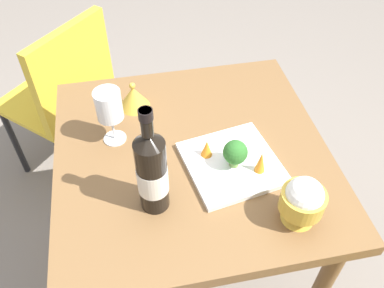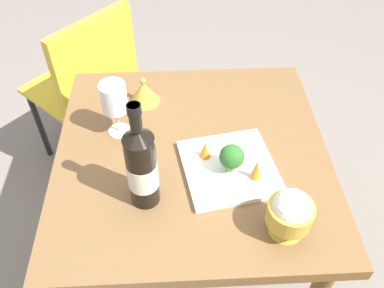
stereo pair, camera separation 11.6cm
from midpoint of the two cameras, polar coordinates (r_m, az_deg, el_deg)
name	(u,v)px [view 1 (the left image)]	position (r m, az deg, el deg)	size (l,w,h in m)	color
ground_plane	(192,271)	(1.82, -1.92, -17.58)	(8.00, 8.00, 0.00)	gray
dining_table	(192,174)	(1.26, -2.64, -4.35)	(0.79, 0.79, 0.76)	brown
chair_near_window	(66,91)	(1.86, -19.00, 7.02)	(0.57, 0.57, 0.85)	gold
wine_bottle	(152,172)	(0.98, -9.07, -4.06)	(0.08, 0.08, 0.32)	black
wine_glass	(109,106)	(1.17, -14.45, 5.00)	(0.08, 0.08, 0.18)	white
rice_bowl	(303,201)	(1.00, 12.10, -8.01)	(0.11, 0.11, 0.14)	gold
rice_bowl_lid	(134,97)	(1.33, -10.71, 6.41)	(0.10, 0.10, 0.09)	gold
serving_plate	(232,163)	(1.14, 2.76, -2.89)	(0.29, 0.29, 0.02)	white
broccoli_floret	(235,153)	(1.09, 3.09, -1.40)	(0.07, 0.07, 0.09)	#729E4C
carrot_garnish_left	(207,148)	(1.13, -0.84, -0.71)	(0.03, 0.03, 0.05)	orange
carrot_garnish_right	(261,162)	(1.10, 6.68, -2.65)	(0.03, 0.03, 0.07)	orange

